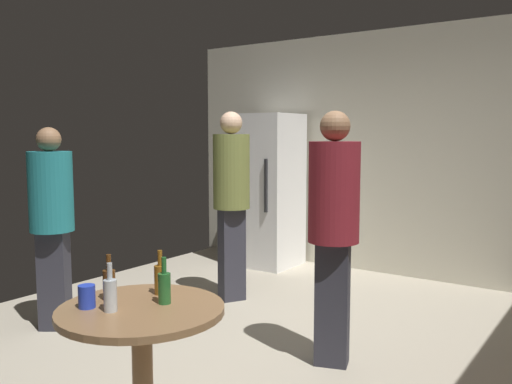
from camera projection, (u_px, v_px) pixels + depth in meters
The scene contains 12 objects.
ground_plane at pixel (261, 356), 3.93m from camera, with size 5.20×5.20×0.10m, color #B2A893.
wall_back at pixel (396, 154), 5.93m from camera, with size 5.32×0.06×2.70m, color beige.
refrigerator at pixel (267, 190), 6.43m from camera, with size 0.70×0.68×1.80m.
foreground_table at pixel (142, 328), 2.60m from camera, with size 0.80×0.80×0.73m.
beer_bottle_amber at pixel (160, 278), 2.78m from camera, with size 0.06×0.06×0.23m.
beer_bottle_brown at pixel (109, 283), 2.69m from camera, with size 0.06×0.06×0.23m.
beer_bottle_green at pixel (164, 287), 2.63m from camera, with size 0.06×0.06×0.23m.
beer_bottle_clear at pixel (110, 294), 2.51m from camera, with size 0.06×0.06×0.23m.
plastic_cup_blue at pixel (87, 297), 2.56m from camera, with size 0.08×0.08×0.11m, color blue.
person_in_olive_shirt at pixel (231, 191), 5.02m from camera, with size 0.46×0.46×1.77m.
person_in_maroon_shirt at pixel (334, 218), 3.59m from camera, with size 0.43×0.43×1.71m.
person_in_teal_shirt at pixel (52, 213), 4.27m from camera, with size 0.47×0.47×1.61m.
Camera 1 is at (2.14, -3.12, 1.55)m, focal length 37.92 mm.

